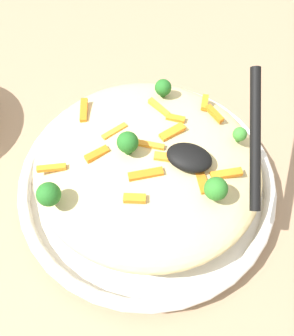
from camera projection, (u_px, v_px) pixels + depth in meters
The scene contains 24 objects.
ground_plane at pixel (147, 189), 0.54m from camera, with size 2.40×2.40×0.00m, color #9E7F60.
serving_bowl at pixel (147, 182), 0.52m from camera, with size 0.35×0.35×0.04m.
pasta_mound at pixel (147, 165), 0.48m from camera, with size 0.30×0.29×0.06m, color #DBC689.
carrot_piece_0 at pixel (84, 110), 0.50m from camera, with size 0.04×0.01×0.01m, color orange.
carrot_piece_1 at pixel (146, 174), 0.44m from camera, with size 0.04×0.01×0.01m, color orange.
carrot_piece_2 at pixel (135, 198), 0.42m from camera, with size 0.03×0.01×0.01m, color orange.
carrot_piece_3 at pixel (52, 168), 0.45m from camera, with size 0.04×0.01×0.01m, color orange.
carrot_piece_4 at pixel (175, 119), 0.48m from camera, with size 0.02×0.01×0.01m, color orange.
carrot_piece_5 at pixel (205, 102), 0.50m from camera, with size 0.02×0.01×0.01m, color orange.
carrot_piece_6 at pixel (115, 132), 0.47m from camera, with size 0.04×0.01×0.01m, color orange.
carrot_piece_7 at pixel (150, 145), 0.46m from camera, with size 0.04×0.01×0.01m, color orange.
carrot_piece_8 at pixel (201, 177), 0.44m from camera, with size 0.04×0.01×0.01m, color orange.
carrot_piece_9 at pixel (169, 160), 0.45m from camera, with size 0.04×0.01×0.01m, color orange.
carrot_piece_10 at pixel (97, 154), 0.45m from camera, with size 0.03×0.01×0.01m, color orange.
carrot_piece_11 at pixel (226, 174), 0.44m from camera, with size 0.04×0.01×0.01m, color orange.
carrot_piece_12 at pixel (215, 114), 0.49m from camera, with size 0.03×0.01×0.01m, color orange.
carrot_piece_13 at pixel (159, 108), 0.49m from camera, with size 0.04×0.01×0.01m, color orange.
carrot_piece_14 at pixel (172, 132), 0.47m from camera, with size 0.04×0.01×0.01m, color orange.
broccoli_floret_0 at pixel (49, 195), 0.41m from camera, with size 0.03×0.03×0.03m.
broccoli_floret_1 at pixel (240, 134), 0.46m from camera, with size 0.02×0.02×0.02m.
broccoli_floret_2 at pixel (128, 143), 0.44m from camera, with size 0.03×0.03×0.03m.
broccoli_floret_3 at pixel (163, 88), 0.50m from camera, with size 0.02×0.02×0.03m.
broccoli_floret_4 at pixel (216, 189), 0.41m from camera, with size 0.03×0.03×0.03m.
serving_spoon at pixel (212, 151), 0.43m from camera, with size 0.12×0.14×0.09m.
Camera 1 is at (-0.09, 0.24, 0.47)m, focal length 39.56 mm.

